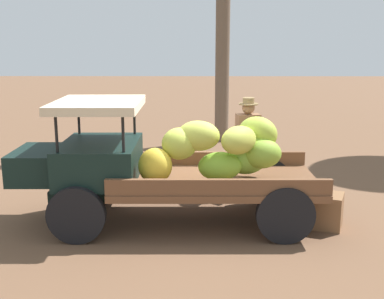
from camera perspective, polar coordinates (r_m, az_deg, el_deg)
The scene contains 4 objects.
ground_plane at distance 7.68m, azimuth -2.78°, elevation -7.64°, with size 60.00×60.00×0.00m, color brown.
truck at distance 7.09m, azimuth -3.96°, elevation -1.74°, with size 4.51×1.78×1.83m.
farmer at distance 8.50m, azimuth 6.60°, elevation 1.14°, with size 0.52×0.49×1.72m.
wooden_crate at distance 7.36m, azimuth 15.47°, elevation -6.95°, with size 0.46×0.48×0.50m, color brown.
Camera 1 is at (-0.43, 7.18, 2.68)m, focal length 45.12 mm.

